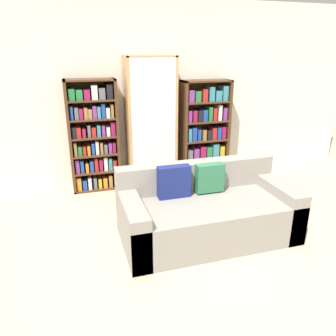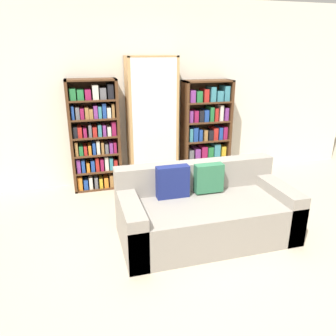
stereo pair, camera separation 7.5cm
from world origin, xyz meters
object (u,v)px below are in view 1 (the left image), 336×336
couch (206,212)px  wine_bottle (199,184)px  bookshelf_left (94,137)px  bookshelf_right (204,132)px  display_cabinet (151,124)px

couch → wine_bottle: size_ratio=5.11×
couch → wine_bottle: (0.36, 1.09, -0.13)m
bookshelf_left → bookshelf_right: bookshelf_left is taller
display_cabinet → wine_bottle: bearing=-49.4°
bookshelf_right → display_cabinet: bearing=-178.9°
bookshelf_left → couch: bearing=-59.1°
wine_bottle → bookshelf_left: bearing=155.0°
couch → bookshelf_right: size_ratio=1.21×
couch → bookshelf_left: (-1.04, 1.74, 0.51)m
bookshelf_right → wine_bottle: size_ratio=4.22×
bookshelf_left → display_cabinet: (0.85, -0.02, 0.15)m
bookshelf_left → bookshelf_right: (1.74, 0.00, -0.04)m
display_cabinet → bookshelf_right: bearing=1.1°
bookshelf_left → wine_bottle: (1.40, -0.65, -0.64)m
bookshelf_right → couch: bearing=-111.8°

